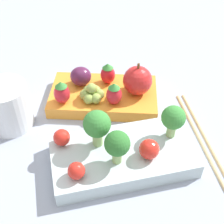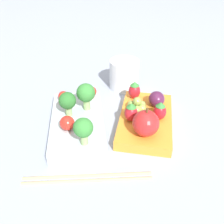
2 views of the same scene
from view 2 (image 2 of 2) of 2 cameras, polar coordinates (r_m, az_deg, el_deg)
name	(u,v)px [view 2 (image 2 of 2)]	position (r m, az deg, el deg)	size (l,w,h in m)	color
ground_plane	(112,126)	(0.51, -0.02, -3.17)	(4.00, 4.00, 0.00)	#939EB2
bento_box_savoury	(78,123)	(0.51, -7.86, -2.52)	(0.21, 0.13, 0.03)	silver
bento_box_fruit	(146,120)	(0.52, 7.67, -1.77)	(0.19, 0.13, 0.02)	orange
broccoli_floret_0	(86,94)	(0.50, -5.99, 4.20)	(0.04, 0.04, 0.06)	#93B770
broccoli_floret_1	(68,101)	(0.49, -10.13, 2.42)	(0.03, 0.03, 0.05)	#93B770
broccoli_floret_2	(83,129)	(0.42, -6.58, -3.78)	(0.03, 0.03, 0.05)	#93B770
cherry_tomato_0	(63,96)	(0.55, -11.04, 3.56)	(0.02, 0.02, 0.02)	red
cherry_tomato_1	(91,92)	(0.56, -4.77, 4.67)	(0.02, 0.02, 0.02)	red
cherry_tomato_2	(67,123)	(0.47, -10.21, -2.50)	(0.03, 0.03, 0.03)	red
apple	(146,123)	(0.45, 7.74, -2.56)	(0.05, 0.05, 0.06)	red
strawberry_0	(160,110)	(0.50, 10.83, 0.46)	(0.03, 0.03, 0.04)	red
strawberry_1	(131,112)	(0.49, 4.38, -0.04)	(0.03, 0.03, 0.04)	red
strawberry_2	(134,90)	(0.56, 5.14, 4.98)	(0.03, 0.03, 0.04)	red
plum	(157,99)	(0.54, 10.15, 2.92)	(0.04, 0.03, 0.03)	#511E42
grape_cluster	(137,106)	(0.52, 5.70, 1.44)	(0.04, 0.04, 0.03)	#8EA84C
drinking_cup	(124,74)	(0.63, 2.78, 8.60)	(0.07, 0.07, 0.07)	silver
chopsticks_pair	(87,177)	(0.42, -5.63, -14.62)	(0.03, 0.21, 0.01)	tan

